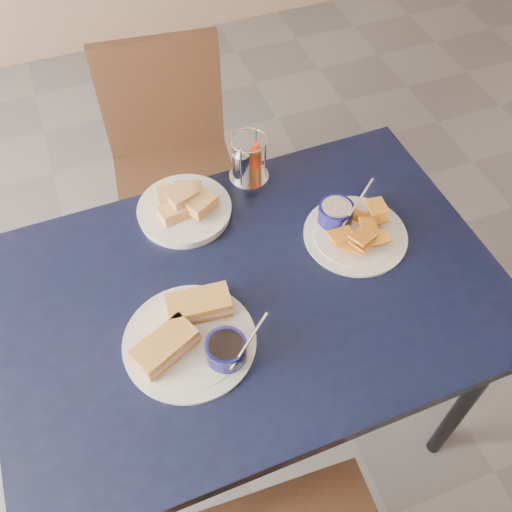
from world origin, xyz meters
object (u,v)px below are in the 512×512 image
object	(u,v)px
sandwich_plate	(193,335)
chair_far	(168,151)
plantain_plate	(350,227)
dining_table	(250,305)
bread_basket	(184,207)
condiment_caddy	(247,162)

from	to	relation	value
sandwich_plate	chair_far	bearing A→B (deg)	80.32
sandwich_plate	plantain_plate	world-z (taller)	same
sandwich_plate	dining_table	bearing A→B (deg)	27.06
chair_far	bread_basket	size ratio (longest dim) A/B	3.64
sandwich_plate	bread_basket	world-z (taller)	sandwich_plate
condiment_caddy	sandwich_plate	bearing A→B (deg)	-123.03
plantain_plate	bread_basket	world-z (taller)	plantain_plate
sandwich_plate	condiment_caddy	xyz separation A→B (m)	(0.29, 0.44, 0.03)
dining_table	plantain_plate	xyz separation A→B (m)	(0.30, 0.08, 0.09)
dining_table	sandwich_plate	xyz separation A→B (m)	(-0.16, -0.08, 0.09)
plantain_plate	bread_basket	xyz separation A→B (m)	(-0.37, 0.21, 0.00)
dining_table	chair_far	distance (m)	0.83
dining_table	plantain_plate	bearing A→B (deg)	14.92
dining_table	chair_far	size ratio (longest dim) A/B	1.38
chair_far	condiment_caddy	size ratio (longest dim) A/B	6.46
sandwich_plate	plantain_plate	size ratio (longest dim) A/B	1.19
dining_table	sandwich_plate	bearing A→B (deg)	-152.94
bread_basket	condiment_caddy	bearing A→B (deg)	19.52
plantain_plate	sandwich_plate	bearing A→B (deg)	-160.55
sandwich_plate	plantain_plate	bearing A→B (deg)	19.45
sandwich_plate	condiment_caddy	distance (m)	0.53
sandwich_plate	plantain_plate	xyz separation A→B (m)	(0.46, 0.16, -0.00)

